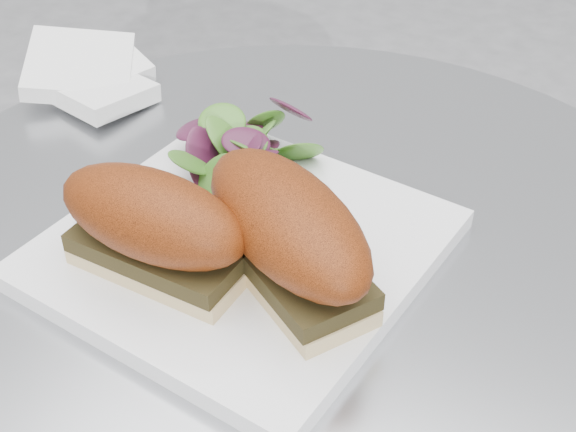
# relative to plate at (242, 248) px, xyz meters

# --- Properties ---
(plate) EXTENTS (0.30, 0.30, 0.02)m
(plate) POSITION_rel_plate_xyz_m (0.00, 0.00, 0.00)
(plate) COLOR white
(plate) RESTS_ON table
(sandwich_left) EXTENTS (0.15, 0.08, 0.08)m
(sandwich_left) POSITION_rel_plate_xyz_m (-0.04, -0.06, 0.05)
(sandwich_left) COLOR tan
(sandwich_left) RESTS_ON plate
(sandwich_right) EXTENTS (0.18, 0.16, 0.08)m
(sandwich_right) POSITION_rel_plate_xyz_m (0.05, -0.02, 0.05)
(sandwich_right) COLOR tan
(sandwich_right) RESTS_ON plate
(salad) EXTENTS (0.11, 0.11, 0.05)m
(salad) POSITION_rel_plate_xyz_m (-0.04, 0.08, 0.03)
(salad) COLOR #48862B
(salad) RESTS_ON plate
(napkin) EXTENTS (0.16, 0.16, 0.02)m
(napkin) POSITION_rel_plate_xyz_m (-0.25, 0.15, 0.00)
(napkin) COLOR white
(napkin) RESTS_ON table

